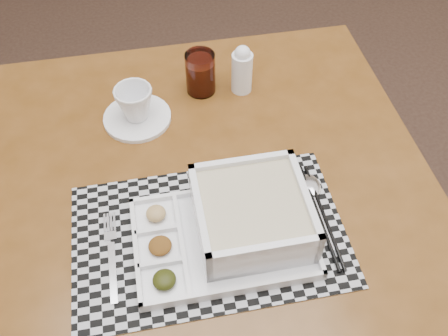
{
  "coord_description": "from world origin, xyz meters",
  "views": [
    {
      "loc": [
        -0.62,
        -0.85,
        1.49
      ],
      "look_at": [
        -0.49,
        -0.25,
        0.75
      ],
      "focal_mm": 40.0,
      "sensor_mm": 36.0,
      "label": 1
    }
  ],
  "objects": [
    {
      "name": "placemat",
      "position": [
        -0.54,
        -0.37,
        0.7
      ],
      "size": [
        0.5,
        0.32,
        0.0
      ],
      "primitive_type": "cube",
      "rotation": [
        0.0,
        0.0,
        -0.02
      ],
      "color": "#ACADB4",
      "rests_on": "dining_table"
    },
    {
      "name": "fork",
      "position": [
        -0.72,
        -0.37,
        0.7
      ],
      "size": [
        0.02,
        0.19,
        0.0
      ],
      "color": "silver",
      "rests_on": "placemat"
    },
    {
      "name": "dining_table",
      "position": [
        -0.54,
        -0.25,
        0.63
      ],
      "size": [
        0.95,
        0.95,
        0.7
      ],
      "color": "#502E0E",
      "rests_on": "ground"
    },
    {
      "name": "juice_glass",
      "position": [
        -0.49,
        0.03,
        0.75
      ],
      "size": [
        0.07,
        0.07,
        0.1
      ],
      "color": "white",
      "rests_on": "dining_table"
    },
    {
      "name": "chopsticks",
      "position": [
        -0.33,
        -0.37,
        0.71
      ],
      "size": [
        0.02,
        0.24,
        0.01
      ],
      "color": "black",
      "rests_on": "placemat"
    },
    {
      "name": "cup",
      "position": [
        -0.64,
        -0.04,
        0.75
      ],
      "size": [
        0.09,
        0.09,
        0.08
      ],
      "primitive_type": "imported",
      "rotation": [
        0.0,
        0.0,
        -0.05
      ],
      "color": "white",
      "rests_on": "saucer"
    },
    {
      "name": "serving_tray",
      "position": [
        -0.48,
        -0.37,
        0.74
      ],
      "size": [
        0.33,
        0.23,
        0.09
      ],
      "color": "white",
      "rests_on": "placemat"
    },
    {
      "name": "creamer_bottle",
      "position": [
        -0.39,
        0.01,
        0.76
      ],
      "size": [
        0.05,
        0.05,
        0.12
      ],
      "color": "white",
      "rests_on": "dining_table"
    },
    {
      "name": "floor",
      "position": [
        0.0,
        0.0,
        0.0
      ],
      "size": [
        5.0,
        5.0,
        0.0
      ],
      "primitive_type": "plane",
      "color": "black",
      "rests_on": "ground"
    },
    {
      "name": "spoon",
      "position": [
        -0.33,
        -0.31,
        0.7
      ],
      "size": [
        0.04,
        0.18,
        0.01
      ],
      "color": "silver",
      "rests_on": "placemat"
    },
    {
      "name": "saucer",
      "position": [
        -0.64,
        -0.04,
        0.7
      ],
      "size": [
        0.15,
        0.15,
        0.01
      ],
      "primitive_type": "cylinder",
      "color": "white",
      "rests_on": "dining_table"
    }
  ]
}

